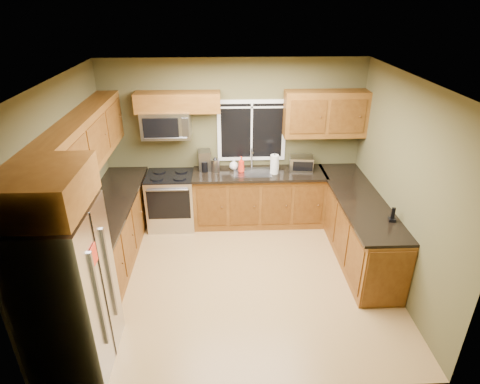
{
  "coord_description": "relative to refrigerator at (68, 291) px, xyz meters",
  "views": [
    {
      "loc": [
        -0.15,
        -4.5,
        3.56
      ],
      "look_at": [
        0.05,
        0.35,
        1.15
      ],
      "focal_mm": 30.0,
      "sensor_mm": 36.0,
      "label": 1
    }
  ],
  "objects": [
    {
      "name": "upper_cabinets_back_right",
      "position": [
        3.19,
        2.94,
        0.96
      ],
      "size": [
        1.3,
        0.33,
        0.72
      ],
      "primitive_type": "cube",
      "color": "brown",
      "rests_on": "back_wall"
    },
    {
      "name": "floor",
      "position": [
        1.74,
        1.3,
        -0.9
      ],
      "size": [
        4.2,
        4.2,
        0.0
      ],
      "primitive_type": "plane",
      "color": "#9F7946",
      "rests_on": "ground"
    },
    {
      "name": "refrigerator",
      "position": [
        0.0,
        0.0,
        0.0
      ],
      "size": [
        0.74,
        0.9,
        1.8
      ],
      "color": "#B7B7BC",
      "rests_on": "ground"
    },
    {
      "name": "window",
      "position": [
        2.04,
        3.08,
        0.65
      ],
      "size": [
        1.12,
        0.03,
        1.02
      ],
      "color": "white",
      "rests_on": "back_wall"
    },
    {
      "name": "upper_cabinets_back_left",
      "position": [
        0.89,
        2.94,
        1.17
      ],
      "size": [
        1.3,
        0.33,
        0.3
      ],
      "primitive_type": "cube",
      "color": "brown",
      "rests_on": "back_wall"
    },
    {
      "name": "countertop_peninsula",
      "position": [
        3.51,
        1.85,
        0.02
      ],
      "size": [
        0.65,
        2.5,
        0.04
      ],
      "primitive_type": "cube",
      "color": "black",
      "rests_on": "base_cabinets_peninsula"
    },
    {
      "name": "sink",
      "position": [
        2.04,
        2.79,
        0.05
      ],
      "size": [
        0.6,
        0.42,
        0.36
      ],
      "color": "slate",
      "rests_on": "countertop_back"
    },
    {
      "name": "upper_cabinet_over_fridge",
      "position": [
        -0.0,
        0.0,
        1.13
      ],
      "size": [
        0.72,
        0.9,
        0.38
      ],
      "primitive_type": "cube",
      "color": "brown",
      "rests_on": "left_wall"
    },
    {
      "name": "soap_bottle_a",
      "position": [
        1.86,
        2.81,
        0.17
      ],
      "size": [
        0.13,
        0.13,
        0.27
      ],
      "primitive_type": "imported",
      "rotation": [
        0.0,
        0.0,
        0.35
      ],
      "color": "red",
      "rests_on": "countertop_back"
    },
    {
      "name": "countertop_back",
      "position": [
        2.15,
        2.78,
        0.02
      ],
      "size": [
        2.17,
        0.65,
        0.04
      ],
      "primitive_type": "cube",
      "color": "black",
      "rests_on": "base_cabinets_back"
    },
    {
      "name": "cordless_phone",
      "position": [
        3.72,
        1.16,
        0.1
      ],
      "size": [
        0.1,
        0.1,
        0.19
      ],
      "color": "black",
      "rests_on": "countertop_peninsula"
    },
    {
      "name": "base_cabinets_back",
      "position": [
        2.15,
        2.8,
        -0.45
      ],
      "size": [
        2.17,
        0.6,
        0.9
      ],
      "primitive_type": "cube",
      "color": "brown",
      "rests_on": "ground"
    },
    {
      "name": "back_wall",
      "position": [
        1.74,
        3.1,
        0.45
      ],
      "size": [
        4.2,
        0.0,
        4.2
      ],
      "primitive_type": "plane",
      "rotation": [
        1.57,
        0.0,
        0.0
      ],
      "color": "brown",
      "rests_on": "ground"
    },
    {
      "name": "right_wall",
      "position": [
        3.84,
        1.3,
        0.45
      ],
      "size": [
        0.0,
        3.6,
        3.6
      ],
      "primitive_type": "plane",
      "rotation": [
        1.57,
        0.0,
        -1.57
      ],
      "color": "brown",
      "rests_on": "ground"
    },
    {
      "name": "base_cabinets_peninsula",
      "position": [
        3.54,
        1.84,
        -0.45
      ],
      "size": [
        0.6,
        2.52,
        0.9
      ],
      "color": "brown",
      "rests_on": "ground"
    },
    {
      "name": "countertop_left",
      "position": [
        -0.04,
        1.78,
        0.02
      ],
      "size": [
        0.65,
        2.65,
        0.04
      ],
      "primitive_type": "cube",
      "color": "black",
      "rests_on": "base_cabinets_left"
    },
    {
      "name": "paper_towel_roll",
      "position": [
        2.39,
        2.74,
        0.2
      ],
      "size": [
        0.17,
        0.17,
        0.35
      ],
      "color": "white",
      "rests_on": "countertop_back"
    },
    {
      "name": "microwave",
      "position": [
        0.69,
        2.91,
        0.83
      ],
      "size": [
        0.76,
        0.41,
        0.42
      ],
      "color": "#B7B7BC",
      "rests_on": "back_wall"
    },
    {
      "name": "upper_cabinets_left",
      "position": [
        -0.2,
        1.78,
        0.96
      ],
      "size": [
        0.33,
        2.65,
        0.72
      ],
      "primitive_type": "cube",
      "color": "brown",
      "rests_on": "left_wall"
    },
    {
      "name": "range",
      "position": [
        0.69,
        2.77,
        -0.43
      ],
      "size": [
        0.76,
        0.69,
        0.94
      ],
      "color": "#B7B7BC",
      "rests_on": "ground"
    },
    {
      "name": "base_cabinets_left",
      "position": [
        -0.06,
        1.78,
        -0.45
      ],
      "size": [
        0.6,
        2.65,
        0.9
      ],
      "primitive_type": "cube",
      "color": "brown",
      "rests_on": "ground"
    },
    {
      "name": "front_wall",
      "position": [
        1.74,
        -0.5,
        0.45
      ],
      "size": [
        4.2,
        0.0,
        4.2
      ],
      "primitive_type": "plane",
      "rotation": [
        -1.57,
        0.0,
        0.0
      ],
      "color": "brown",
      "rests_on": "ground"
    },
    {
      "name": "toaster_oven",
      "position": [
        2.85,
        2.86,
        0.16
      ],
      "size": [
        0.41,
        0.33,
        0.24
      ],
      "color": "#B7B7BC",
      "rests_on": "countertop_back"
    },
    {
      "name": "left_wall",
      "position": [
        -0.36,
        1.3,
        0.45
      ],
      "size": [
        0.0,
        3.6,
        3.6
      ],
      "primitive_type": "plane",
      "rotation": [
        1.57,
        0.0,
        1.57
      ],
      "color": "brown",
      "rests_on": "ground"
    },
    {
      "name": "ceiling",
      "position": [
        1.74,
        1.3,
        1.8
      ],
      "size": [
        4.2,
        4.2,
        0.0
      ],
      "primitive_type": "plane",
      "rotation": [
        3.14,
        0.0,
        0.0
      ],
      "color": "white",
      "rests_on": "back_wall"
    },
    {
      "name": "coffee_maker",
      "position": [
        1.26,
        2.94,
        0.19
      ],
      "size": [
        0.22,
        0.28,
        0.33
      ],
      "color": "slate",
      "rests_on": "countertop_back"
    },
    {
      "name": "soap_bottle_c",
      "position": [
        1.74,
        2.93,
        0.13
      ],
      "size": [
        0.17,
        0.17,
        0.18
      ],
      "primitive_type": "imported",
      "rotation": [
        0.0,
        0.0,
        -0.22
      ],
      "color": "white",
      "rests_on": "countertop_back"
    },
    {
      "name": "soap_bottle_b",
      "position": [
        2.44,
        2.93,
        0.14
      ],
      "size": [
        0.09,
        0.09,
        0.2
      ],
      "primitive_type": "imported",
      "rotation": [
        0.0,
        0.0,
        0.03
      ],
      "color": "white",
      "rests_on": "countertop_back"
    },
    {
      "name": "kettle",
      "position": [
        1.44,
        2.86,
        0.16
      ],
      "size": [
        0.17,
        0.17,
        0.25
      ],
      "color": "#B7B7BC",
      "rests_on": "countertop_back"
    }
  ]
}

